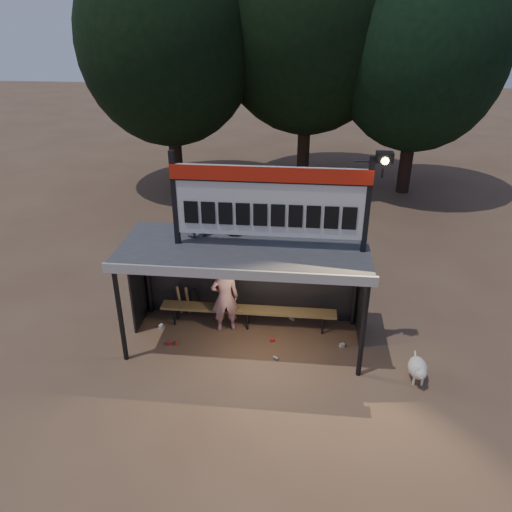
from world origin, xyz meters
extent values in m
plane|color=brown|center=(0.00, 0.00, 0.00)|extent=(80.00, 80.00, 0.00)
imported|color=silver|center=(-0.49, 0.37, 0.84)|extent=(0.70, 0.54, 1.69)
imported|color=slate|center=(-1.09, 0.39, 2.86)|extent=(0.65, 0.60, 1.08)
imported|color=#A42319|center=(-0.28, 0.56, 2.82)|extent=(0.57, 0.47, 1.00)
cube|color=#38383B|center=(0.00, 0.00, 2.26)|extent=(5.00, 2.00, 0.12)
cube|color=#BCB7AE|center=(0.00, -1.02, 2.22)|extent=(5.10, 0.06, 0.20)
cylinder|color=black|center=(-2.40, -0.90, 1.10)|extent=(0.10, 0.10, 2.20)
cylinder|color=black|center=(2.40, -0.90, 1.10)|extent=(0.10, 0.10, 2.20)
cylinder|color=black|center=(-2.40, 0.90, 1.10)|extent=(0.10, 0.10, 2.20)
cylinder|color=black|center=(2.40, 0.90, 1.10)|extent=(0.10, 0.10, 2.20)
cube|color=black|center=(0.00, 1.00, 1.10)|extent=(5.00, 0.04, 2.20)
cube|color=black|center=(-2.50, 0.50, 1.10)|extent=(0.04, 1.00, 2.20)
cube|color=black|center=(2.50, 0.50, 1.10)|extent=(0.04, 1.00, 2.20)
cylinder|color=black|center=(0.00, 1.00, 2.15)|extent=(5.00, 0.06, 0.06)
cube|color=black|center=(-1.35, 0.00, 3.27)|extent=(0.10, 0.10, 1.90)
cube|color=black|center=(2.35, 0.00, 3.27)|extent=(0.10, 0.10, 1.90)
cube|color=beige|center=(0.50, 0.00, 3.27)|extent=(3.80, 0.08, 1.40)
cube|color=red|center=(0.50, -0.05, 3.83)|extent=(3.80, 0.04, 0.28)
cube|color=black|center=(0.50, -0.06, 3.68)|extent=(3.80, 0.02, 0.03)
cube|color=black|center=(-1.03, -0.05, 3.02)|extent=(0.27, 0.03, 0.45)
cube|color=black|center=(-0.69, -0.05, 3.02)|extent=(0.27, 0.03, 0.45)
cube|color=black|center=(-0.35, -0.05, 3.02)|extent=(0.27, 0.03, 0.45)
cube|color=black|center=(-0.01, -0.05, 3.02)|extent=(0.27, 0.03, 0.45)
cube|color=black|center=(0.33, -0.05, 3.02)|extent=(0.27, 0.03, 0.45)
cube|color=black|center=(0.67, -0.05, 3.02)|extent=(0.27, 0.03, 0.45)
cube|color=black|center=(1.01, -0.05, 3.02)|extent=(0.27, 0.03, 0.45)
cube|color=black|center=(1.35, -0.05, 3.02)|extent=(0.27, 0.03, 0.45)
cube|color=black|center=(1.69, -0.05, 3.02)|extent=(0.27, 0.03, 0.45)
cube|color=black|center=(2.03, -0.05, 3.02)|extent=(0.27, 0.03, 0.45)
cylinder|color=black|center=(2.30, 0.00, 4.12)|extent=(0.50, 0.04, 0.04)
cylinder|color=black|center=(2.55, 0.00, 3.97)|extent=(0.04, 0.04, 0.30)
cube|color=black|center=(2.55, -0.05, 4.22)|extent=(0.30, 0.22, 0.18)
sphere|color=#FFD88C|center=(2.55, -0.14, 4.18)|extent=(0.14, 0.14, 0.14)
cube|color=olive|center=(0.00, 0.55, 0.45)|extent=(4.00, 0.35, 0.06)
cylinder|color=black|center=(-1.70, 0.43, 0.23)|extent=(0.05, 0.05, 0.45)
cylinder|color=black|center=(-1.70, 0.67, 0.23)|extent=(0.05, 0.05, 0.45)
cylinder|color=black|center=(0.00, 0.43, 0.23)|extent=(0.05, 0.05, 0.45)
cylinder|color=black|center=(0.00, 0.67, 0.23)|extent=(0.05, 0.05, 0.45)
cylinder|color=black|center=(1.70, 0.43, 0.23)|extent=(0.05, 0.05, 0.45)
cylinder|color=black|center=(1.70, 0.67, 0.23)|extent=(0.05, 0.05, 0.45)
cylinder|color=black|center=(-4.00, 10.00, 1.87)|extent=(0.50, 0.50, 3.74)
ellipsoid|color=black|center=(-4.00, 10.00, 5.53)|extent=(6.46, 6.46, 7.48)
cylinder|color=#2F2015|center=(1.00, 11.50, 2.09)|extent=(0.50, 0.50, 4.18)
ellipsoid|color=black|center=(1.00, 11.50, 6.18)|extent=(7.22, 7.22, 8.36)
cylinder|color=black|center=(5.00, 10.50, 1.76)|extent=(0.50, 0.50, 3.52)
ellipsoid|color=black|center=(5.00, 10.50, 5.20)|extent=(6.08, 6.08, 7.04)
ellipsoid|color=white|center=(3.53, -0.91, 0.27)|extent=(0.36, 0.58, 0.36)
sphere|color=white|center=(3.53, -1.19, 0.36)|extent=(0.22, 0.22, 0.22)
cone|color=beige|center=(3.53, -1.29, 0.34)|extent=(0.10, 0.10, 0.10)
cone|color=beige|center=(3.48, -1.21, 0.46)|extent=(0.06, 0.06, 0.07)
cone|color=beige|center=(3.58, -1.21, 0.46)|extent=(0.06, 0.06, 0.07)
cylinder|color=beige|center=(3.45, -1.09, 0.09)|extent=(0.05, 0.05, 0.18)
cylinder|color=silver|center=(3.61, -1.09, 0.09)|extent=(0.05, 0.05, 0.18)
cylinder|color=beige|center=(3.45, -0.73, 0.09)|extent=(0.05, 0.05, 0.18)
cylinder|color=beige|center=(3.61, -0.73, 0.09)|extent=(0.05, 0.05, 0.18)
cylinder|color=silver|center=(3.53, -0.61, 0.34)|extent=(0.04, 0.16, 0.14)
cylinder|color=#9C7C49|center=(-1.66, 0.82, 0.43)|extent=(0.08, 0.27, 0.84)
cylinder|color=olive|center=(-1.46, 0.82, 0.43)|extent=(0.08, 0.30, 0.83)
cylinder|color=black|center=(-1.26, 0.82, 0.43)|extent=(0.08, 0.33, 0.83)
cube|color=red|center=(0.60, 0.01, 0.04)|extent=(0.12, 0.10, 0.08)
cylinder|color=#A1A2A6|center=(0.72, -0.59, 0.04)|extent=(0.14, 0.12, 0.07)
cube|color=beige|center=(2.12, -0.01, 0.04)|extent=(0.12, 0.11, 0.08)
cylinder|color=#B02B1E|center=(-1.49, -0.29, 0.04)|extent=(0.07, 0.12, 0.07)
cube|color=#B2B2B7|center=(-1.99, 0.28, 0.04)|extent=(0.10, 0.12, 0.08)
cylinder|color=beige|center=(1.00, 0.89, 0.04)|extent=(0.14, 0.12, 0.07)
cube|color=#AB1D1F|center=(-1.64, -0.32, 0.04)|extent=(0.10, 0.12, 0.08)
camera|label=1|loc=(1.18, -8.95, 6.62)|focal=35.00mm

